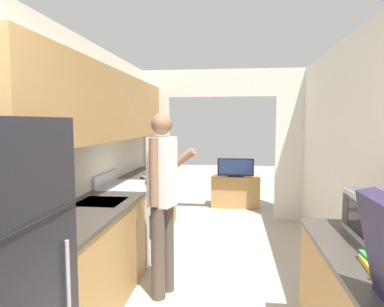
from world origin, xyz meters
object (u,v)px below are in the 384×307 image
(person, at_px, (162,198))
(tv_cabinet, at_px, (235,191))
(television, at_px, (236,168))
(knife, at_px, (143,178))
(range_oven, at_px, (130,220))
(microwave, at_px, (381,217))

(person, relative_size, tv_cabinet, 1.88)
(television, distance_m, knife, 2.44)
(television, bearing_deg, range_oven, -116.33)
(tv_cabinet, bearing_deg, knife, -120.01)
(knife, bearing_deg, television, 22.51)
(tv_cabinet, height_order, television, television)
(range_oven, xyz_separation_m, knife, (0.05, 0.49, 0.44))
(person, distance_m, knife, 1.45)
(microwave, relative_size, television, 0.77)
(range_oven, xyz_separation_m, tv_cabinet, (1.28, 2.63, -0.15))
(microwave, bearing_deg, knife, 135.26)
(range_oven, distance_m, microwave, 2.79)
(television, bearing_deg, knife, -120.51)
(range_oven, relative_size, person, 0.60)
(tv_cabinet, xyz_separation_m, television, (0.00, -0.04, 0.47))
(microwave, xyz_separation_m, tv_cabinet, (-0.91, 4.26, -0.73))
(person, bearing_deg, range_oven, 52.63)
(person, height_order, microwave, person)
(person, relative_size, television, 2.48)
(person, height_order, television, person)
(tv_cabinet, height_order, knife, knife)
(range_oven, relative_size, television, 1.48)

